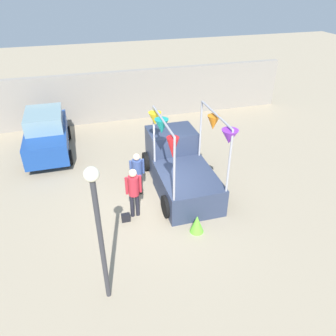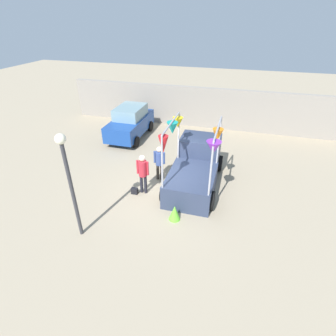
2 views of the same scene
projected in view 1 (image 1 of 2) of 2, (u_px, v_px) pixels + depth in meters
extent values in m
plane|color=gray|center=(160.00, 202.00, 11.56)|extent=(60.00, 60.00, 0.00)
cube|color=#2D3851|center=(187.00, 187.00, 11.49)|extent=(1.90, 2.60, 1.00)
cube|color=#2D3851|center=(171.00, 151.00, 12.92)|extent=(1.80, 1.40, 1.80)
cube|color=#8CB2C6|center=(172.00, 141.00, 12.68)|extent=(1.76, 1.37, 0.60)
cylinder|color=black|center=(146.00, 161.00, 13.26)|extent=(0.22, 0.76, 0.76)
cylinder|color=black|center=(191.00, 155.00, 13.70)|extent=(0.22, 0.76, 0.76)
cylinder|color=black|center=(167.00, 206.00, 10.75)|extent=(0.22, 0.76, 0.76)
cylinder|color=black|center=(220.00, 197.00, 11.19)|extent=(0.22, 0.76, 0.76)
cylinder|color=#A5A5AD|center=(154.00, 135.00, 11.47)|extent=(0.07, 0.07, 2.12)
cylinder|color=#A5A5AD|center=(201.00, 130.00, 11.88)|extent=(0.07, 0.07, 2.12)
cylinder|color=#A5A5AD|center=(174.00, 170.00, 9.47)|extent=(0.07, 0.07, 2.12)
cylinder|color=#A5A5AD|center=(229.00, 162.00, 9.87)|extent=(0.07, 0.07, 2.12)
cylinder|color=#A5A5AD|center=(163.00, 120.00, 9.91)|extent=(0.07, 2.44, 0.07)
cylinder|color=#A5A5AD|center=(216.00, 114.00, 10.32)|extent=(0.07, 2.44, 0.07)
cone|color=red|center=(173.00, 148.00, 9.26)|extent=(0.46, 0.46, 0.65)
cone|color=purple|center=(229.00, 137.00, 9.61)|extent=(0.68, 0.68, 0.44)
cone|color=teal|center=(162.00, 126.00, 10.19)|extent=(0.49, 0.49, 0.48)
cone|color=orange|center=(213.00, 123.00, 10.64)|extent=(0.43, 0.43, 0.49)
cone|color=yellow|center=(155.00, 119.00, 10.97)|extent=(0.60, 0.60, 0.44)
cube|color=navy|center=(47.00, 137.00, 14.26)|extent=(1.70, 4.00, 0.90)
cube|color=#72939E|center=(44.00, 119.00, 13.97)|extent=(1.50, 2.10, 0.66)
cylinder|color=black|center=(31.00, 137.00, 15.32)|extent=(0.18, 0.64, 0.64)
cylinder|color=black|center=(68.00, 133.00, 15.71)|extent=(0.18, 0.64, 0.64)
cylinder|color=black|center=(27.00, 163.00, 13.27)|extent=(0.18, 0.64, 0.64)
cylinder|color=black|center=(70.00, 157.00, 13.66)|extent=(0.18, 0.64, 0.64)
cylinder|color=black|center=(132.00, 205.00, 10.71)|extent=(0.13, 0.13, 0.86)
cylinder|color=black|center=(137.00, 205.00, 10.75)|extent=(0.13, 0.13, 0.86)
cylinder|color=#B22633|center=(133.00, 186.00, 10.33)|extent=(0.34, 0.34, 0.68)
sphere|color=beige|center=(133.00, 173.00, 10.08)|extent=(0.26, 0.26, 0.26)
cylinder|color=#B22633|center=(127.00, 186.00, 10.26)|extent=(0.09, 0.09, 0.61)
cylinder|color=#B22633|center=(140.00, 184.00, 10.36)|extent=(0.09, 0.09, 0.61)
cylinder|color=#2D2823|center=(136.00, 185.00, 11.77)|extent=(0.13, 0.13, 0.80)
cylinder|color=#2D2823|center=(140.00, 184.00, 11.81)|extent=(0.13, 0.13, 0.80)
cylinder|color=#33477F|center=(137.00, 168.00, 11.42)|extent=(0.34, 0.34, 0.63)
sphere|color=beige|center=(136.00, 157.00, 11.19)|extent=(0.24, 0.24, 0.24)
cylinder|color=#33477F|center=(131.00, 168.00, 11.35)|extent=(0.09, 0.09, 0.57)
cylinder|color=#33477F|center=(143.00, 166.00, 11.46)|extent=(0.09, 0.09, 0.57)
cube|color=black|center=(126.00, 218.00, 10.63)|extent=(0.28, 0.16, 0.28)
cylinder|color=#333338|center=(102.00, 245.00, 7.38)|extent=(0.12, 0.12, 3.46)
sphere|color=#F2EDCC|center=(91.00, 174.00, 6.39)|extent=(0.32, 0.32, 0.32)
cube|color=gray|center=(122.00, 96.00, 17.32)|extent=(18.00, 0.36, 2.60)
cone|color=#66CC33|center=(197.00, 224.00, 10.13)|extent=(0.58, 0.58, 0.60)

